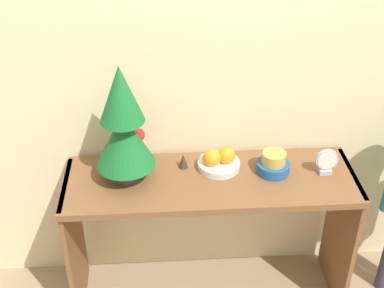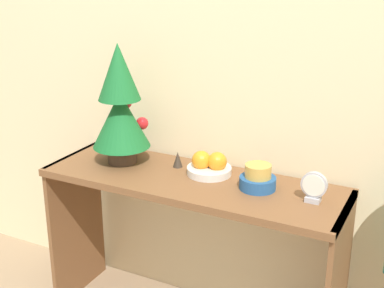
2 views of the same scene
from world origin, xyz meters
TOP-DOWN VIEW (x-y plane):
  - back_wall at (0.00, 0.45)m, footprint 7.00×0.05m
  - console_table at (0.00, 0.20)m, footprint 1.24×0.41m
  - mini_tree at (-0.35, 0.23)m, footprint 0.25×0.25m
  - fruit_bowl at (0.04, 0.28)m, footprint 0.18×0.18m
  - singing_bowl at (0.27, 0.23)m, footprint 0.14×0.14m
  - desk_clock at (0.49, 0.21)m, footprint 0.10×0.04m
  - figurine at (-0.11, 0.29)m, footprint 0.04×0.04m

SIDE VIEW (x-z plane):
  - console_table at x=0.00m, z-range 0.20..0.90m
  - figurine at x=-0.11m, z-range 0.70..0.77m
  - fruit_bowl at x=0.04m, z-range 0.69..0.79m
  - singing_bowl at x=0.27m, z-range 0.70..0.80m
  - desk_clock at x=0.49m, z-range 0.70..0.82m
  - mini_tree at x=-0.35m, z-range 0.70..1.22m
  - back_wall at x=0.00m, z-range 0.00..2.50m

